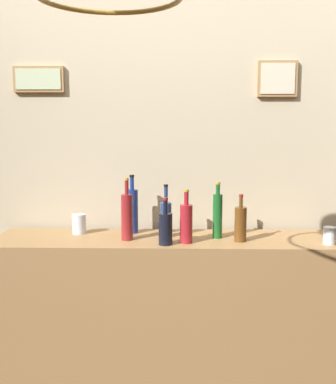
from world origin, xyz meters
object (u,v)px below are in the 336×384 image
liquor_bottle_scotch (166,218)px  liquor_bottle_whiskey (241,224)px  liquor_bottle_gin (132,210)px  liquor_bottle_vermouth (186,223)px  liquor_bottle_sherry (127,216)px  liquor_bottle_tequila (218,215)px  liquor_bottle_port (165,228)px  glass_tumbler_rocks (329,236)px  glass_tumbler_highball (79,224)px

liquor_bottle_scotch → liquor_bottle_whiskey: bearing=-13.1°
liquor_bottle_gin → liquor_bottle_vermouth: size_ratio=1.18×
liquor_bottle_sherry → liquor_bottle_vermouth: 0.31m
liquor_bottle_scotch → liquor_bottle_whiskey: (0.38, -0.09, -0.01)m
liquor_bottle_sherry → liquor_bottle_whiskey: liquor_bottle_sherry is taller
liquor_bottle_tequila → liquor_bottle_gin: liquor_bottle_gin is taller
liquor_bottle_port → liquor_bottle_vermouth: 0.11m
liquor_bottle_tequila → liquor_bottle_gin: 0.47m
liquor_bottle_sherry → liquor_bottle_port: liquor_bottle_sherry is taller
liquor_bottle_tequila → glass_tumbler_rocks: liquor_bottle_tequila is taller
liquor_bottle_whiskey → liquor_bottle_vermouth: bearing=-171.9°
liquor_bottle_port → liquor_bottle_tequila: liquor_bottle_tequila is taller
liquor_bottle_vermouth → glass_tumbler_rocks: liquor_bottle_vermouth is taller
liquor_bottle_vermouth → glass_tumbler_rocks: (0.71, -0.01, -0.06)m
liquor_bottle_scotch → liquor_bottle_gin: liquor_bottle_gin is taller
liquor_bottle_tequila → liquor_bottle_vermouth: liquor_bottle_tequila is taller
liquor_bottle_gin → glass_tumbler_rocks: 1.03m
liquor_bottle_sherry → glass_tumbler_highball: (-0.28, 0.14, -0.07)m
liquor_bottle_scotch → liquor_bottle_port: 0.17m
liquor_bottle_tequila → glass_tumbler_rocks: bearing=-12.4°
liquor_bottle_scotch → glass_tumbler_highball: liquor_bottle_scotch is taller
liquor_bottle_sherry → liquor_bottle_port: 0.22m
liquor_bottle_port → liquor_bottle_gin: size_ratio=0.74×
liquor_bottle_scotch → liquor_bottle_tequila: size_ratio=0.95×
liquor_bottle_scotch → glass_tumbler_rocks: (0.81, -0.14, -0.06)m
glass_tumbler_rocks → liquor_bottle_vermouth: bearing=179.2°
liquor_bottle_scotch → liquor_bottle_tequila: bearing=-3.7°
liquor_bottle_port → liquor_bottle_tequila: 0.31m
liquor_bottle_scotch → liquor_bottle_port: (0.00, -0.17, -0.02)m
liquor_bottle_whiskey → liquor_bottle_port: 0.39m
liquor_bottle_vermouth → liquor_bottle_tequila: bearing=33.8°
glass_tumbler_rocks → glass_tumbler_highball: size_ratio=0.81×
liquor_bottle_gin → liquor_bottle_vermouth: liquor_bottle_gin is taller
liquor_bottle_port → glass_tumbler_highball: (-0.48, 0.23, -0.03)m
glass_tumbler_highball → liquor_bottle_gin: bearing=5.4°
liquor_bottle_whiskey → glass_tumbler_highball: liquor_bottle_whiskey is taller
liquor_bottle_gin → glass_tumbler_highball: liquor_bottle_gin is taller
glass_tumbler_rocks → liquor_bottle_sherry: bearing=176.4°
liquor_bottle_port → liquor_bottle_vermouth: (0.10, 0.04, 0.02)m
liquor_bottle_vermouth → liquor_bottle_sherry: bearing=169.7°
liquor_bottle_sherry → glass_tumbler_rocks: liquor_bottle_sherry is taller
liquor_bottle_gin → glass_tumbler_highball: size_ratio=2.99×
glass_tumbler_highball → liquor_bottle_scotch: bearing=-7.7°
liquor_bottle_port → glass_tumbler_highball: bearing=154.2°
liquor_bottle_tequila → liquor_bottle_scotch: bearing=176.3°
liquor_bottle_tequila → liquor_bottle_vermouth: (-0.16, -0.11, -0.02)m
liquor_bottle_port → liquor_bottle_sherry: bearing=154.9°
liquor_bottle_port → liquor_bottle_vermouth: bearing=20.8°
liquor_bottle_sherry → glass_tumbler_highball: bearing=153.6°
liquor_bottle_gin → glass_tumbler_rocks: liquor_bottle_gin is taller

